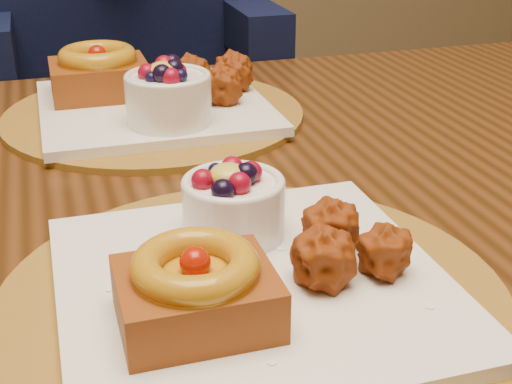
# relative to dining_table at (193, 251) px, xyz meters

# --- Properties ---
(dining_table) EXTENTS (1.60, 0.90, 0.76)m
(dining_table) POSITION_rel_dining_table_xyz_m (0.00, 0.00, 0.00)
(dining_table) COLOR #321A09
(dining_table) RESTS_ON ground
(place_setting_near) EXTENTS (0.38, 0.38, 0.08)m
(place_setting_near) POSITION_rel_dining_table_xyz_m (-0.00, -0.22, 0.10)
(place_setting_near) COLOR brown
(place_setting_near) RESTS_ON dining_table
(place_setting_far) EXTENTS (0.38, 0.38, 0.09)m
(place_setting_far) POSITION_rel_dining_table_xyz_m (-0.00, 0.21, 0.11)
(place_setting_far) COLOR brown
(place_setting_far) RESTS_ON dining_table
(chair_far) EXTENTS (0.45, 0.45, 0.82)m
(chair_far) POSITION_rel_dining_table_xyz_m (-0.19, 0.60, -0.22)
(chair_far) COLOR black
(chair_far) RESTS_ON ground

